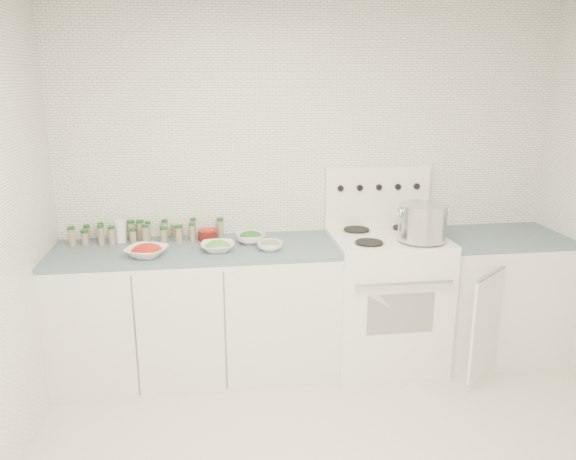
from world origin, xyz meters
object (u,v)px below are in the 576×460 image
object	(u,v)px
stove	(385,295)
stock_pot	(422,221)
bowl_tomato	(147,251)
bowl_snowpea	(218,246)

from	to	relation	value
stove	stock_pot	world-z (taller)	stove
stove	stock_pot	size ratio (longest dim) A/B	4.11
stove	stock_pot	distance (m)	0.63
stove	bowl_tomato	world-z (taller)	stove
bowl_snowpea	bowl_tomato	bearing A→B (deg)	-173.19
stove	stock_pot	xyz separation A→B (m)	(0.17, -0.17, 0.58)
stock_pot	bowl_tomato	xyz separation A→B (m)	(-1.77, 0.03, -0.14)
stove	stock_pot	bearing A→B (deg)	-45.51
stove	bowl_snowpea	distance (m)	1.24
bowl_tomato	stock_pot	bearing A→B (deg)	-1.13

